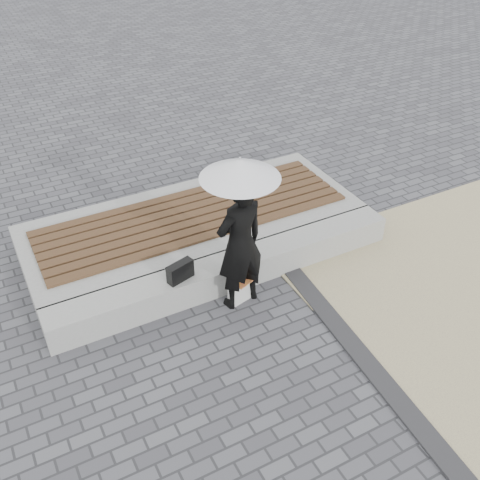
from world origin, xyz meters
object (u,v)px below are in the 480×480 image
object	(u,v)px
seating_ledge	(230,271)
canvas_tote	(241,289)
handbag	(180,271)
parasol	(240,169)
woman	(240,244)

from	to	relation	value
seating_ledge	canvas_tote	distance (m)	0.38
handbag	canvas_tote	distance (m)	0.85
parasol	woman	bearing A→B (deg)	180.00
woman	parasol	size ratio (longest dim) A/B	1.56
woman	canvas_tote	bearing A→B (deg)	-145.78
parasol	canvas_tote	distance (m)	1.81
handbag	woman	bearing A→B (deg)	-41.65
woman	parasol	world-z (taller)	parasol
parasol	canvas_tote	size ratio (longest dim) A/B	3.36
parasol	canvas_tote	world-z (taller)	parasol
seating_ledge	woman	world-z (taller)	woman
woman	handbag	bearing A→B (deg)	-35.50
woman	seating_ledge	bearing A→B (deg)	-107.16
canvas_tote	handbag	bearing A→B (deg)	143.62
parasol	handbag	distance (m)	1.65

